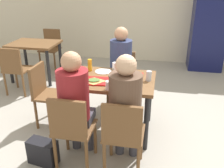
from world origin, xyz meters
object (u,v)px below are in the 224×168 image
object	(u,v)px
background_table	(35,49)
person_in_brown_jacket	(126,104)
paper_plate_near_edge	(122,86)
chair_left_end	(46,91)
person_far_side	(120,63)
chair_far_side	(122,75)
pizza_slice_b	(127,75)
plastic_cup_c	(81,71)
plastic_cup_a	(115,66)
main_table	(112,86)
background_chair_far	(51,46)
chair_near_left	(72,127)
tray_red_far	(128,76)
condiment_bottle	(90,65)
pizza_slice_a	(94,80)
drink_fridge	(209,26)
plastic_cup_d	(124,69)
plastic_cup_b	(109,85)
handbag	(43,152)
soda_can	(149,76)
paper_plate_center	(103,71)
background_chair_near	(15,67)
foil_bundle	(77,73)
chair_near_right	(123,133)
person_in_red	(75,99)
tray_red_near	(95,81)

from	to	relation	value
background_table	person_in_brown_jacket	bearing A→B (deg)	-45.51
paper_plate_near_edge	chair_left_end	bearing A→B (deg)	168.76
person_far_side	chair_far_side	bearing A→B (deg)	90.00
pizza_slice_b	plastic_cup_c	bearing A→B (deg)	-175.92
plastic_cup_a	background_table	distance (m)	2.15
main_table	background_chair_far	bearing A→B (deg)	129.30
chair_near_left	plastic_cup_a	size ratio (longest dim) A/B	8.48
tray_red_far	condiment_bottle	xyz separation A→B (m)	(-0.53, 0.10, 0.07)
pizza_slice_a	drink_fridge	xyz separation A→B (m)	(1.72, 3.01, 0.18)
pizza_slice_b	plastic_cup_d	world-z (taller)	plastic_cup_d
plastic_cup_a	plastic_cup_c	bearing A→B (deg)	-145.59
plastic_cup_b	handbag	size ratio (longest dim) A/B	0.31
plastic_cup_a	drink_fridge	distance (m)	2.97
main_table	person_far_side	distance (m)	0.64
plastic_cup_c	background_chair_far	xyz separation A→B (m)	(-1.41, 2.17, -0.30)
chair_near_left	plastic_cup_b	bearing A→B (deg)	56.81
soda_can	chair_far_side	bearing A→B (deg)	120.76
paper_plate_center	plastic_cup_d	distance (m)	0.27
chair_far_side	plastic_cup_c	world-z (taller)	chair_far_side
background_chair_near	chair_left_end	bearing A→B (deg)	-39.78
chair_near_left	person_far_side	world-z (taller)	person_far_side
chair_near_left	condiment_bottle	distance (m)	1.04
chair_far_side	drink_fridge	size ratio (longest dim) A/B	0.45
person_in_brown_jacket	foil_bundle	size ratio (longest dim) A/B	12.58
chair_near_right	condiment_bottle	distance (m)	1.20
handbag	drink_fridge	world-z (taller)	drink_fridge
paper_plate_center	plastic_cup_d	bearing A→B (deg)	8.35
plastic_cup_a	soda_can	world-z (taller)	soda_can
plastic_cup_b	background_chair_far	xyz separation A→B (m)	(-1.85, 2.56, -0.30)
foil_bundle	background_chair_near	distance (m)	1.61
foil_bundle	background_chair_far	size ratio (longest dim) A/B	0.12
drink_fridge	plastic_cup_c	bearing A→B (deg)	-125.03
paper_plate_near_edge	pizza_slice_b	distance (m)	0.31
chair_left_end	person_far_side	bearing A→B (deg)	34.69
plastic_cup_a	drink_fridge	world-z (taller)	drink_fridge
background_table	chair_left_end	bearing A→B (deg)	-58.51
person_in_red	pizza_slice_a	size ratio (longest dim) A/B	5.12
pizza_slice_a	background_chair_far	distance (m)	2.91
chair_near_right	background_table	xyz separation A→B (m)	(-2.09, 2.27, 0.12)
person_far_side	tray_red_far	bearing A→B (deg)	-70.31
paper_plate_near_edge	pizza_slice_b	bearing A→B (deg)	88.13
soda_can	handbag	distance (m)	1.49
person_in_red	plastic_cup_c	size ratio (longest dim) A/B	12.58
condiment_bottle	background_chair_far	world-z (taller)	condiment_bottle
soda_can	plastic_cup_b	bearing A→B (deg)	-140.46
chair_near_right	person_in_red	size ratio (longest dim) A/B	0.67
person_in_brown_jacket	plastic_cup_a	bearing A→B (deg)	106.80
tray_red_near	handbag	world-z (taller)	tray_red_near
paper_plate_near_edge	background_table	bearing A→B (deg)	139.25
chair_near_right	person_in_red	distance (m)	0.60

